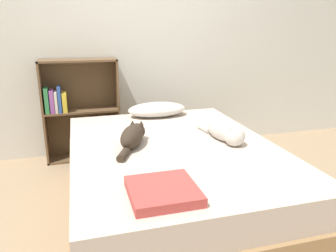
# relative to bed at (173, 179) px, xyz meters

# --- Properties ---
(ground_plane) EXTENTS (8.00, 8.00, 0.00)m
(ground_plane) POSITION_rel_bed_xyz_m (0.00, 0.00, -0.26)
(ground_plane) COLOR #997F60
(wall_back) EXTENTS (8.00, 0.06, 2.50)m
(wall_back) POSITION_rel_bed_xyz_m (0.00, 1.43, 0.99)
(wall_back) COLOR silver
(wall_back) RESTS_ON ground_plane
(bed) EXTENTS (1.46, 1.93, 0.53)m
(bed) POSITION_rel_bed_xyz_m (0.00, 0.00, 0.00)
(bed) COLOR #99754C
(bed) RESTS_ON ground_plane
(pillow) EXTENTS (0.55, 0.29, 0.13)m
(pillow) POSITION_rel_bed_xyz_m (0.08, 0.79, 0.33)
(pillow) COLOR beige
(pillow) RESTS_ON bed
(cat_light) EXTENTS (0.21, 0.53, 0.17)m
(cat_light) POSITION_rel_bed_xyz_m (0.39, -0.02, 0.34)
(cat_light) COLOR beige
(cat_light) RESTS_ON bed
(cat_dark) EXTENTS (0.28, 0.47, 0.15)m
(cat_dark) POSITION_rel_bed_xyz_m (-0.28, 0.07, 0.34)
(cat_dark) COLOR #33281E
(cat_dark) RESTS_ON bed
(bookshelf) EXTENTS (0.75, 0.26, 1.03)m
(bookshelf) POSITION_rel_bed_xyz_m (-0.64, 1.30, 0.27)
(bookshelf) COLOR brown
(bookshelf) RESTS_ON ground_plane
(blanket_fold) EXTENTS (0.34, 0.35, 0.05)m
(blanket_fold) POSITION_rel_bed_xyz_m (-0.26, -0.68, 0.29)
(blanket_fold) COLOR #B2423D
(blanket_fold) RESTS_ON bed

